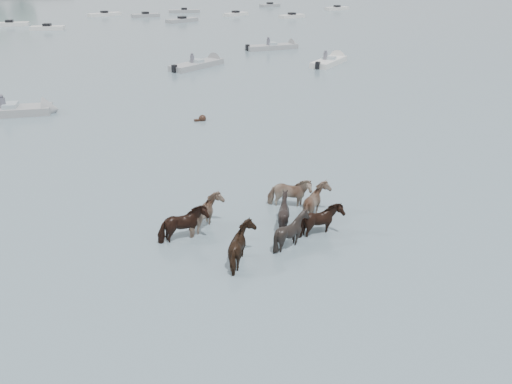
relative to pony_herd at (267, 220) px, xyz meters
name	(u,v)px	position (x,y,z in m)	size (l,w,h in m)	color
ground	(243,235)	(-0.82, 0.16, -0.47)	(400.00, 400.00, 0.00)	slate
pony_herd	(267,220)	(0.00, 0.00, 0.00)	(6.70, 4.45, 1.44)	black
swimming_pony	(202,119)	(2.40, 13.87, -0.37)	(0.72, 0.44, 0.44)	black
motorboat_b	(24,110)	(-7.05, 19.72, -0.24)	(5.33, 2.63, 1.92)	gray
motorboat_c	(203,64)	(8.09, 30.02, -0.25)	(6.05, 4.35, 1.92)	gray
motorboat_d	(332,61)	(19.37, 26.49, -0.25)	(5.45, 4.58, 1.92)	silver
motorboat_e	(279,47)	(18.70, 36.04, -0.25)	(6.19, 1.79, 1.92)	gray
distant_flotilla	(48,20)	(-1.65, 74.77, -0.21)	(106.50, 30.49, 0.93)	silver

